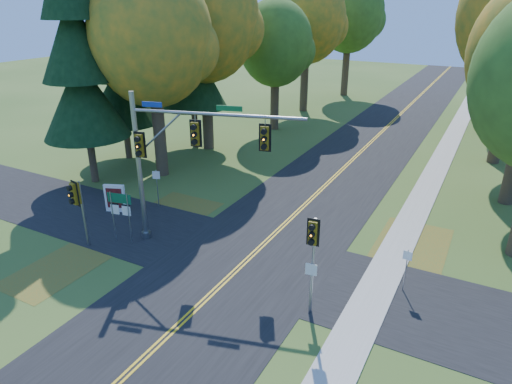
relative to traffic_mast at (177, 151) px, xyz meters
The scene contains 26 objects.
ground 6.58m from the traffic_mast, 26.05° to the right, with size 160.00×160.00×0.00m, color #334F1C.
road_main 6.58m from the traffic_mast, 26.05° to the right, with size 8.00×160.00×0.02m, color black.
road_cross 6.30m from the traffic_mast, ahead, with size 60.00×6.00×0.02m, color black.
centerline_left 6.51m from the traffic_mast, 26.65° to the right, with size 0.10×160.00×0.01m, color gold.
centerline_right 6.62m from the traffic_mast, 25.47° to the right, with size 0.10×160.00×0.01m, color gold.
sidewalk_east 11.37m from the traffic_mast, 10.60° to the right, with size 1.60×160.00×0.06m, color #9E998E.
leaf_patch_w_near 6.04m from the traffic_mast, 141.38° to the left, with size 4.00×6.00×0.00m, color brown.
leaf_patch_e 12.46m from the traffic_mast, 21.16° to the left, with size 3.50×8.00×0.00m, color brown.
leaf_patch_w_far 7.88m from the traffic_mast, 126.82° to the right, with size 3.00×5.00×0.00m, color brown.
tree_w_a 11.38m from the traffic_mast, 134.14° to the left, with size 8.00×8.00×14.15m.
tree_w_b 17.27m from the traffic_mast, 118.66° to the left, with size 8.60×8.60×15.38m.
tree_w_c 23.48m from the traffic_mast, 104.14° to the left, with size 6.80×6.80×11.91m.
tree_w_d 32.28m from the traffic_mast, 101.34° to the left, with size 8.20×8.20×14.56m.
tree_e_d 33.81m from the traffic_mast, 67.07° to the left, with size 7.00×7.00×12.32m.
tree_w_e 42.81m from the traffic_mast, 96.86° to the left, with size 8.40×8.40×14.97m.
pine_a 12.16m from the traffic_mast, 158.86° to the left, with size 5.60×5.60×19.48m.
pine_b 15.52m from the traffic_mast, 143.12° to the left, with size 5.60×5.60×17.31m.
pine_c 17.47m from the traffic_mast, 122.95° to the left, with size 5.60×5.60×20.56m.
traffic_mast is the anchor object (origin of this frame).
east_signal_pole 8.58m from the traffic_mast, 16.42° to the right, with size 0.50×0.57×4.31m.
ped_signal_pole 5.55m from the traffic_mast, 146.40° to the right, with size 0.56×0.67×3.63m.
route_sign_cluster 4.33m from the traffic_mast, 152.22° to the right, with size 1.29×0.32×2.81m.
info_kiosk 7.18m from the traffic_mast, 169.05° to the left, with size 1.22×0.62×1.72m.
reg_sign_e_north 11.69m from the traffic_mast, ahead, with size 0.39×0.08×2.04m.
reg_sign_e_south 9.03m from the traffic_mast, 16.31° to the right, with size 0.46×0.10×2.41m.
reg_sign_w 6.00m from the traffic_mast, 144.05° to the left, with size 0.44×0.19×2.37m.
Camera 1 is at (9.48, -14.81, 11.79)m, focal length 32.00 mm.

